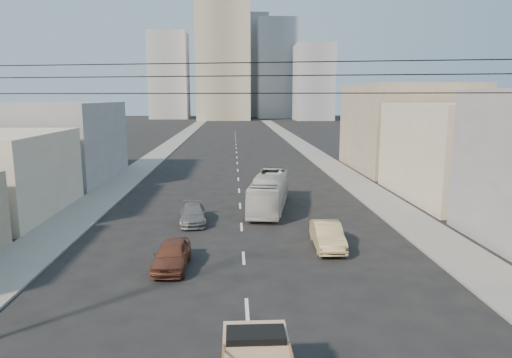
{
  "coord_description": "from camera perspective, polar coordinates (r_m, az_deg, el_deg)",
  "views": [
    {
      "loc": [
        -0.5,
        -9.35,
        8.5
      ],
      "look_at": [
        0.9,
        18.54,
        3.5
      ],
      "focal_mm": 32.0,
      "sensor_mm": 36.0,
      "label": 1
    }
  ],
  "objects": [
    {
      "name": "sidewalk_left",
      "position": [
        80.59,
        -10.9,
        3.96
      ],
      "size": [
        3.5,
        180.0,
        0.12
      ],
      "primitive_type": "cube",
      "color": "slate",
      "rests_on": "ground"
    },
    {
      "name": "sidewalk_right",
      "position": [
        80.73,
        5.89,
        4.1
      ],
      "size": [
        3.5,
        180.0,
        0.12
      ],
      "primitive_type": "cube",
      "color": "slate",
      "rests_on": "ground"
    },
    {
      "name": "lane_dashes",
      "position": [
        62.93,
        -2.39,
        2.39
      ],
      "size": [
        0.15,
        104.0,
        0.01
      ],
      "color": "silver",
      "rests_on": "ground"
    },
    {
      "name": "city_bus",
      "position": [
        35.09,
        1.68,
        -1.62
      ],
      "size": [
        3.98,
        9.88,
        2.68
      ],
      "primitive_type": "imported",
      "rotation": [
        0.0,
        0.0,
        -0.18
      ],
      "color": "beige",
      "rests_on": "ground"
    },
    {
      "name": "sedan_brown",
      "position": [
        23.66,
        -10.47,
        -9.29
      ],
      "size": [
        1.75,
        4.11,
        1.39
      ],
      "primitive_type": "imported",
      "rotation": [
        0.0,
        0.0,
        -0.03
      ],
      "color": "brown",
      "rests_on": "ground"
    },
    {
      "name": "sedan_tan",
      "position": [
        26.56,
        8.92,
        -6.99
      ],
      "size": [
        1.69,
        4.45,
        1.45
      ],
      "primitive_type": "imported",
      "rotation": [
        0.0,
        0.0,
        -0.04
      ],
      "color": "tan",
      "rests_on": "ground"
    },
    {
      "name": "sedan_grey",
      "position": [
        31.61,
        -7.87,
        -4.38
      ],
      "size": [
        2.04,
        4.37,
        1.23
      ],
      "primitive_type": "imported",
      "rotation": [
        0.0,
        0.0,
        0.07
      ],
      "color": "slate",
      "rests_on": "ground"
    },
    {
      "name": "overhead_wires",
      "position": [
        10.87,
        -0.22,
        12.6
      ],
      "size": [
        23.01,
        5.02,
        0.72
      ],
      "color": "black",
      "rests_on": "ground"
    },
    {
      "name": "bldg_right_mid",
      "position": [
        42.61,
        25.19,
        3.13
      ],
      "size": [
        11.0,
        14.0,
        8.0
      ],
      "primitive_type": "cube",
      "color": "beige",
      "rests_on": "ground"
    },
    {
      "name": "bldg_right_far",
      "position": [
        57.26,
        18.23,
        6.15
      ],
      "size": [
        12.0,
        16.0,
        10.0
      ],
      "primitive_type": "cube",
      "color": "gray",
      "rests_on": "ground"
    },
    {
      "name": "bldg_left_far",
      "position": [
        52.14,
        -24.3,
        4.31
      ],
      "size": [
        12.0,
        16.0,
        8.0
      ],
      "primitive_type": "cube",
      "color": "gray",
      "rests_on": "ground"
    },
    {
      "name": "high_rise_tower",
      "position": [
        180.67,
        -4.14,
        16.97
      ],
      "size": [
        20.0,
        20.0,
        60.0
      ],
      "primitive_type": "cube",
      "color": "gray",
      "rests_on": "ground"
    },
    {
      "name": "midrise_ne",
      "position": [
        195.57,
        2.64,
        13.52
      ],
      "size": [
        16.0,
        16.0,
        40.0
      ],
      "primitive_type": "cube",
      "color": "#999CA1",
      "rests_on": "ground"
    },
    {
      "name": "midrise_nw",
      "position": [
        191.25,
        -10.79,
        12.53
      ],
      "size": [
        15.0,
        15.0,
        34.0
      ],
      "primitive_type": "cube",
      "color": "#999CA1",
      "rests_on": "ground"
    },
    {
      "name": "midrise_back",
      "position": [
        209.88,
        -1.12,
        13.84
      ],
      "size": [
        18.0,
        18.0,
        44.0
      ],
      "primitive_type": "cube",
      "color": "gray",
      "rests_on": "ground"
    },
    {
      "name": "midrise_east",
      "position": [
        177.08,
        7.21,
        11.86
      ],
      "size": [
        14.0,
        14.0,
        28.0
      ],
      "primitive_type": "cube",
      "color": "#999CA1",
      "rests_on": "ground"
    }
  ]
}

